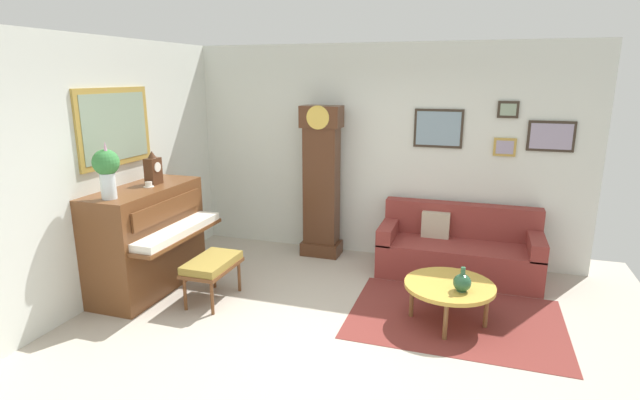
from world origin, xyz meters
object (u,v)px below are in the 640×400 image
Objects in this scene: mantel_clock at (153,169)px; green_jug at (462,282)px; piano_bench at (212,265)px; grandfather_clock at (322,186)px; piano at (148,238)px; teacup at (149,185)px; flower_vase at (106,168)px; couch at (458,250)px; coffee_table at (449,286)px.

green_jug is (3.43, -0.10, -0.87)m from mantel_clock.
piano_bench is 0.34× the size of grandfather_clock.
piano reaches higher than piano_bench.
green_jug is at bearing 0.79° from teacup.
flower_vase reaches higher than teacup.
couch is 1.46m from green_jug.
green_jug is (3.43, 0.09, -0.11)m from piano.
flower_vase reaches higher than green_jug.
couch is 16.38× the size of teacup.
piano is 2.06× the size of piano_bench.
flower_vase is at bearing -89.83° from piano.
couch is at bearing 24.37° from teacup.
couch reaches higher than coffee_table.
mantel_clock reaches higher than piano.
green_jug is (2.59, 0.15, 0.09)m from piano_bench.
piano_bench is at bearing -3.87° from piano.
coffee_table is at bearing 130.54° from green_jug.
mantel_clock is at bearing -157.97° from couch.
green_jug is (1.91, -1.58, -0.47)m from grandfather_clock.
couch is 4.10m from flower_vase.
coffee_table is 1.52× the size of flower_vase.
grandfather_clock is at bearing 140.31° from green_jug.
couch is 3.75m from mantel_clock.
teacup reaches higher than green_jug.
flower_vase is 5.00× the size of teacup.
mantel_clock is at bearing 163.51° from piano_bench.
piano is 6.00× the size of green_jug.
mantel_clock is at bearing 89.96° from flower_vase.
coffee_table is at bearing -38.91° from grandfather_clock.
flower_vase is at bearing -148.17° from couch.
mantel_clock is 0.73m from flower_vase.
flower_vase is 0.64m from teacup.
coffee_table is 2.32× the size of mantel_clock.
piano is 1.05m from flower_vase.
couch is at bearing 24.78° from piano.
green_jug reaches higher than piano_bench.
piano is 3.69m from couch.
mantel_clock is at bearing 89.39° from piano.
grandfather_clock is 3.50× the size of flower_vase.
piano is at bearing -127.97° from teacup.
grandfather_clock is 2.22m from teacup.
flower_vase is at bearing -150.59° from piano_bench.
coffee_table is (3.31, 0.23, -0.22)m from piano.
flower_vase is (-0.00, -0.72, 0.14)m from mantel_clock.
piano is 3.33m from coffee_table.
piano_bench is 2.60m from green_jug.
mantel_clock reaches higher than coffee_table.
couch is at bearing 31.83° from flower_vase.
coffee_table is at bearing -91.09° from couch.
piano is 0.71× the size of grandfather_clock.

